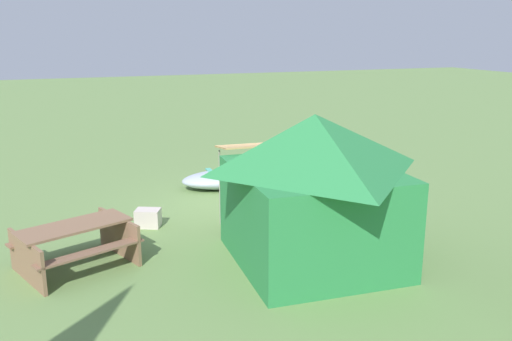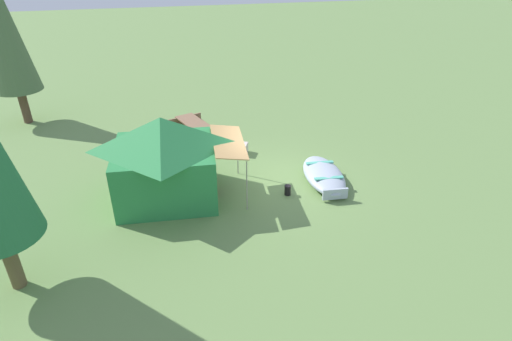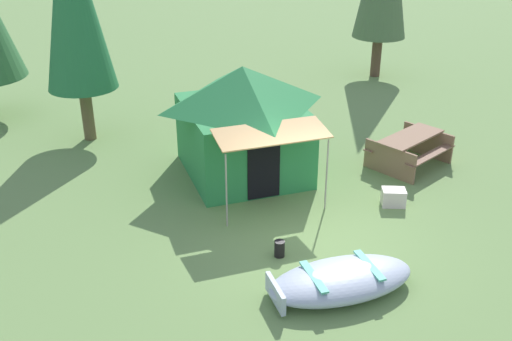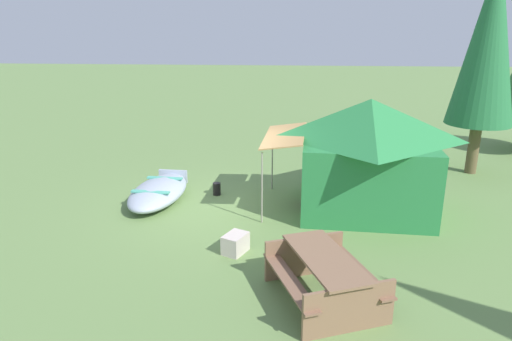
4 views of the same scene
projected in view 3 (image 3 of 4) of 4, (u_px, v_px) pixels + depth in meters
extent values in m
plane|color=#698A4B|center=(315.00, 239.00, 11.97)|extent=(80.00, 80.00, 0.00)
ellipsoid|color=#A5B0C2|center=(341.00, 280.00, 10.34)|extent=(2.74, 1.41, 0.47)
ellipsoid|color=#393D44|center=(341.00, 278.00, 10.33)|extent=(2.52, 1.25, 0.17)
cube|color=#4FB299|center=(369.00, 265.00, 10.41)|extent=(0.20, 0.96, 0.04)
cube|color=#4FB299|center=(314.00, 277.00, 10.10)|extent=(0.20, 0.96, 0.04)
cube|color=#A5B0C2|center=(275.00, 293.00, 9.98)|extent=(0.13, 0.80, 0.36)
cube|color=#2A8443|center=(243.00, 140.00, 14.40)|extent=(2.84, 3.10, 1.74)
pyramid|color=#2A8443|center=(243.00, 86.00, 13.82)|extent=(3.07, 3.35, 0.96)
cube|color=black|center=(264.00, 170.00, 13.20)|extent=(0.76, 0.07, 1.39)
cube|color=tan|center=(272.00, 133.00, 12.34)|extent=(2.46, 1.09, 0.16)
cylinder|color=gray|center=(327.00, 175.00, 12.74)|extent=(0.04, 0.04, 1.66)
cylinder|color=gray|center=(226.00, 191.00, 12.08)|extent=(0.04, 0.04, 1.66)
cube|color=#866248|center=(411.00, 137.00, 14.82)|extent=(2.05, 1.41, 0.04)
cube|color=brown|center=(389.00, 141.00, 15.34)|extent=(1.87, 0.94, 0.04)
cube|color=brown|center=(430.00, 155.00, 14.56)|extent=(1.87, 0.94, 0.04)
cube|color=#866248|center=(427.00, 142.00, 15.52)|extent=(0.59, 1.38, 0.76)
cube|color=#866248|center=(389.00, 161.00, 14.46)|extent=(0.59, 1.38, 0.76)
cube|color=beige|center=(393.00, 197.00, 13.18)|extent=(0.62, 0.55, 0.39)
cylinder|color=black|center=(280.00, 249.00, 11.37)|extent=(0.21, 0.21, 0.33)
cylinder|color=brown|center=(87.00, 113.00, 16.39)|extent=(0.33, 0.33, 1.50)
cylinder|color=brown|center=(376.00, 56.00, 21.89)|extent=(0.36, 0.36, 1.47)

